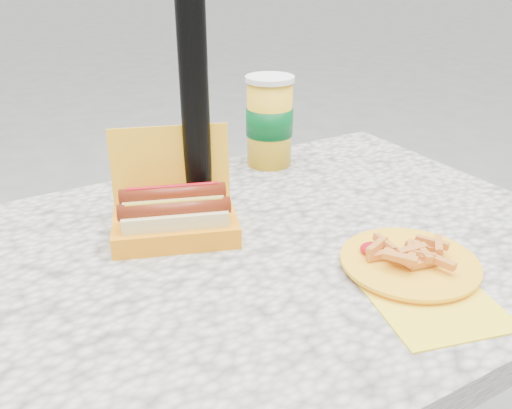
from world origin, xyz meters
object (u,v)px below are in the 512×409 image
hotdog_box (175,214)px  fries_plate (410,264)px  umbrella_pole (191,20)px  soda_cup (269,121)px

hotdog_box → fries_plate: bearing=-28.0°
umbrella_pole → hotdog_box: 0.32m
hotdog_box → fries_plate: size_ratio=0.83×
hotdog_box → fries_plate: hotdog_box is taller
hotdog_box → soda_cup: (0.32, 0.21, 0.06)m
umbrella_pole → hotdog_box: bearing=-144.0°
fries_plate → umbrella_pole: bearing=120.0°
hotdog_box → soda_cup: 0.39m
fries_plate → soda_cup: soda_cup is taller
fries_plate → soda_cup: bearing=84.4°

